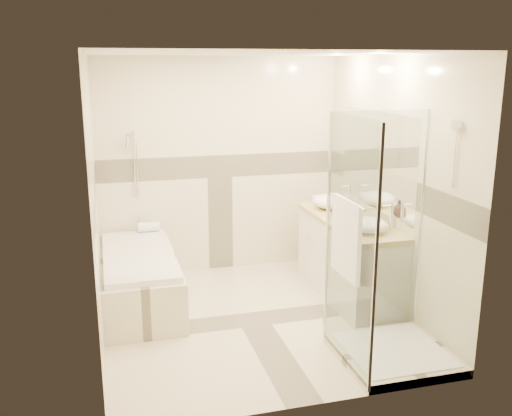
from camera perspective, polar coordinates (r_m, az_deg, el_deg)
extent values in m
cube|color=beige|center=(5.65, -0.32, -11.11)|extent=(2.80, 3.00, 0.01)
cube|color=silver|center=(5.10, -0.36, 15.27)|extent=(2.80, 3.00, 0.01)
cube|color=beige|center=(6.67, -3.66, 4.18)|extent=(2.80, 0.01, 2.50)
cube|color=beige|center=(3.85, 5.41, -3.44)|extent=(2.80, 0.01, 2.50)
cube|color=beige|center=(5.07, -15.88, 0.42)|extent=(0.01, 3.00, 2.50)
cube|color=beige|center=(5.75, 13.34, 2.18)|extent=(0.01, 3.00, 2.50)
cube|color=white|center=(5.96, 11.94, 4.64)|extent=(0.01, 1.60, 1.00)
cylinder|color=silver|center=(6.50, -12.08, 4.52)|extent=(0.02, 0.02, 0.70)
cube|color=beige|center=(6.00, -11.55, -7.21)|extent=(0.75, 1.70, 0.50)
cube|color=white|center=(5.90, -11.68, -4.68)|extent=(0.69, 1.60, 0.06)
ellipsoid|color=white|center=(5.92, -11.66, -5.14)|extent=(0.56, 1.40, 0.16)
cube|color=silver|center=(6.11, 9.23, -5.18)|extent=(0.55, 1.60, 0.80)
cylinder|color=silver|center=(5.61, 8.25, -5.33)|extent=(0.01, 0.24, 0.01)
cylinder|color=silver|center=(6.31, 5.39, -3.00)|extent=(0.01, 0.24, 0.01)
cube|color=tan|center=(5.98, 9.39, -1.34)|extent=(0.57, 1.62, 0.05)
cube|color=beige|center=(5.08, 13.62, -14.05)|extent=(0.90, 0.90, 0.08)
cube|color=white|center=(5.06, 13.65, -13.60)|extent=(0.80, 0.80, 0.01)
cube|color=white|center=(4.50, 9.38, -3.74)|extent=(0.01, 0.90, 2.00)
cube|color=white|center=(5.07, 11.89, -1.79)|extent=(0.90, 0.01, 2.00)
cylinder|color=silver|center=(4.12, 11.89, -5.59)|extent=(0.03, 0.03, 2.00)
cylinder|color=silver|center=(4.89, 7.15, -2.18)|extent=(0.03, 0.03, 2.00)
cylinder|color=silver|center=(5.29, 16.22, -1.39)|extent=(0.03, 0.03, 2.00)
cylinder|color=silver|center=(4.73, 19.39, 7.82)|extent=(0.03, 0.10, 0.10)
cylinder|color=silver|center=(4.39, 9.14, 0.70)|extent=(0.02, 0.60, 0.02)
cube|color=white|center=(4.47, 8.99, -3.04)|extent=(0.04, 0.48, 0.62)
ellipsoid|color=white|center=(6.37, 7.50, 0.67)|extent=(0.40, 0.40, 0.16)
ellipsoid|color=white|center=(5.54, 11.28, -1.68)|extent=(0.36, 0.36, 0.14)
cylinder|color=silver|center=(6.45, 9.36, 1.20)|extent=(0.03, 0.03, 0.26)
cylinder|color=silver|center=(6.41, 9.03, 2.13)|extent=(0.09, 0.02, 0.02)
cylinder|color=silver|center=(5.62, 13.36, -0.90)|extent=(0.03, 0.03, 0.26)
cylinder|color=silver|center=(5.57, 13.00, 0.18)|extent=(0.09, 0.02, 0.02)
imported|color=black|center=(5.89, 9.54, -0.60)|extent=(0.09, 0.09, 0.15)
imported|color=black|center=(5.93, 9.33, -0.37)|extent=(0.13, 0.13, 0.17)
cube|color=white|center=(6.56, 6.82, 0.74)|extent=(0.21, 0.29, 0.08)
cylinder|color=white|center=(6.58, -10.69, -1.87)|extent=(0.24, 0.11, 0.11)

